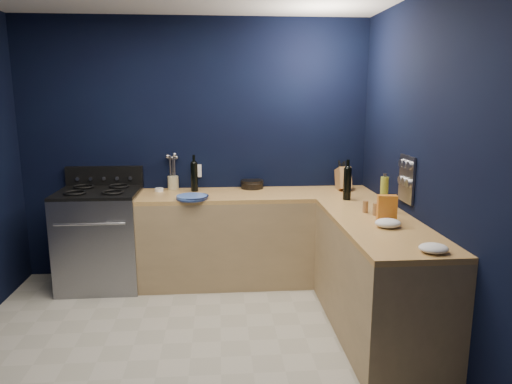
{
  "coord_description": "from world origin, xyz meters",
  "views": [
    {
      "loc": [
        0.23,
        -3.09,
        1.85
      ],
      "look_at": [
        0.55,
        1.0,
        1.0
      ],
      "focal_mm": 33.19,
      "sensor_mm": 36.0,
      "label": 1
    }
  ],
  "objects": [
    {
      "name": "utensil_crock",
      "position": [
        -0.24,
        1.69,
        0.97
      ],
      "size": [
        0.14,
        0.14,
        0.14
      ],
      "primitive_type": "cylinder",
      "rotation": [
        0.0,
        0.0,
        0.33
      ],
      "color": "beige",
      "rests_on": "top_back"
    },
    {
      "name": "wine_bottle_back",
      "position": [
        -0.02,
        1.57,
        1.04
      ],
      "size": [
        0.09,
        0.09,
        0.29
      ],
      "primitive_type": "cylinder",
      "rotation": [
        0.0,
        0.0,
        -0.34
      ],
      "color": "black",
      "rests_on": "top_back"
    },
    {
      "name": "oil_bottle",
      "position": [
        1.59,
        0.65,
        1.04
      ],
      "size": [
        0.08,
        0.08,
        0.28
      ],
      "primitive_type": "cylinder",
      "rotation": [
        0.0,
        0.0,
        -0.21
      ],
      "color": "#A5AF30",
      "rests_on": "top_right"
    },
    {
      "name": "cab_right",
      "position": [
        1.44,
        0.29,
        0.43
      ],
      "size": [
        0.63,
        1.67,
        0.86
      ],
      "primitive_type": "cube",
      "color": "#9E8259",
      "rests_on": "floor"
    },
    {
      "name": "wall_outlet",
      "position": [
        0.0,
        1.74,
        1.08
      ],
      "size": [
        0.09,
        0.02,
        0.13
      ],
      "primitive_type": "cube",
      "color": "white",
      "rests_on": "wall_back"
    },
    {
      "name": "wall_right",
      "position": [
        1.76,
        0.0,
        1.3
      ],
      "size": [
        0.02,
        3.5,
        2.6
      ],
      "primitive_type": "cube",
      "color": "black",
      "rests_on": "ground"
    },
    {
      "name": "gas_range",
      "position": [
        -0.93,
        1.42,
        0.46
      ],
      "size": [
        0.76,
        0.66,
        0.92
      ],
      "primitive_type": "cube",
      "color": "gray",
      "rests_on": "floor"
    },
    {
      "name": "spice_panel",
      "position": [
        1.74,
        0.55,
        1.18
      ],
      "size": [
        0.02,
        0.28,
        0.38
      ],
      "primitive_type": "cube",
      "color": "gray",
      "rests_on": "wall_right"
    },
    {
      "name": "lemon_basket",
      "position": [
        0.56,
        1.67,
        0.94
      ],
      "size": [
        0.26,
        0.26,
        0.09
      ],
      "primitive_type": "cylinder",
      "rotation": [
        0.0,
        0.0,
        0.16
      ],
      "color": "black",
      "rests_on": "top_back"
    },
    {
      "name": "top_right",
      "position": [
        1.44,
        0.29,
        0.88
      ],
      "size": [
        0.63,
        1.67,
        0.04
      ],
      "primitive_type": "cube",
      "color": "olive",
      "rests_on": "cab_right"
    },
    {
      "name": "wall_back",
      "position": [
        0.0,
        1.76,
        1.3
      ],
      "size": [
        3.5,
        0.02,
        2.6
      ],
      "primitive_type": "cube",
      "color": "black",
      "rests_on": "ground"
    },
    {
      "name": "wall_front",
      "position": [
        0.0,
        -1.76,
        1.3
      ],
      "size": [
        3.5,
        0.02,
        2.6
      ],
      "primitive_type": "cube",
      "color": "black",
      "rests_on": "ground"
    },
    {
      "name": "cab_back",
      "position": [
        0.6,
        1.44,
        0.43
      ],
      "size": [
        2.3,
        0.63,
        0.86
      ],
      "primitive_type": "cube",
      "color": "#9E8259",
      "rests_on": "floor"
    },
    {
      "name": "top_back",
      "position": [
        0.6,
        1.44,
        0.88
      ],
      "size": [
        2.3,
        0.63,
        0.04
      ],
      "primitive_type": "cube",
      "color": "olive",
      "rests_on": "cab_back"
    },
    {
      "name": "ramekin",
      "position": [
        -0.37,
        1.59,
        0.92
      ],
      "size": [
        0.1,
        0.1,
        0.03
      ],
      "primitive_type": "cylinder",
      "rotation": [
        0.0,
        0.0,
        -0.18
      ],
      "color": "white",
      "rests_on": "top_back"
    },
    {
      "name": "towel_end",
      "position": [
        1.53,
        -0.43,
        0.93
      ],
      "size": [
        0.22,
        0.2,
        0.05
      ],
      "primitive_type": "ellipsoid",
      "rotation": [
        0.0,
        0.0,
        -0.25
      ],
      "color": "white",
      "rests_on": "top_right"
    },
    {
      "name": "spice_jar_far",
      "position": [
        1.47,
        0.49,
        0.95
      ],
      "size": [
        0.06,
        0.06,
        0.1
      ],
      "primitive_type": "cylinder",
      "rotation": [
        0.0,
        0.0,
        -0.19
      ],
      "color": "olive",
      "rests_on": "top_right"
    },
    {
      "name": "knife_block",
      "position": [
        1.48,
        1.54,
        1.01
      ],
      "size": [
        0.12,
        0.26,
        0.27
      ],
      "primitive_type": "cube",
      "rotation": [
        -0.31,
        0.0,
        0.01
      ],
      "color": "olive",
      "rests_on": "top_back"
    },
    {
      "name": "crouton_bag",
      "position": [
        1.48,
        0.28,
        1.0
      ],
      "size": [
        0.15,
        0.09,
        0.21
      ],
      "primitive_type": "cube",
      "rotation": [
        0.0,
        0.0,
        -0.15
      ],
      "color": "red",
      "rests_on": "top_right"
    },
    {
      "name": "spice_jar_near",
      "position": [
        1.42,
        0.59,
        0.95
      ],
      "size": [
        0.06,
        0.06,
        0.1
      ],
      "primitive_type": "cylinder",
      "rotation": [
        0.0,
        0.0,
        0.31
      ],
      "color": "olive",
      "rests_on": "top_right"
    },
    {
      "name": "wine_bottle_right",
      "position": [
        1.39,
        1.07,
        1.05
      ],
      "size": [
        0.08,
        0.08,
        0.29
      ],
      "primitive_type": "cylinder",
      "rotation": [
        0.0,
        0.0,
        0.13
      ],
      "color": "black",
      "rests_on": "top_right"
    },
    {
      "name": "plate_stack",
      "position": [
        -0.03,
        1.2,
        0.92
      ],
      "size": [
        0.32,
        0.32,
        0.04
      ],
      "primitive_type": "cylinder",
      "rotation": [
        0.0,
        0.0,
        -0.13
      ],
      "color": "#3D69B0",
      "rests_on": "top_back"
    },
    {
      "name": "oven_door",
      "position": [
        -0.93,
        1.1,
        0.45
      ],
      "size": [
        0.59,
        0.02,
        0.42
      ],
      "primitive_type": "cube",
      "color": "black",
      "rests_on": "gas_range"
    },
    {
      "name": "towel_front",
      "position": [
        1.44,
        0.14,
        0.93
      ],
      "size": [
        0.2,
        0.18,
        0.07
      ],
      "primitive_type": "ellipsoid",
      "rotation": [
        0.0,
        0.0,
        0.08
      ],
      "color": "white",
      "rests_on": "top_right"
    },
    {
      "name": "cooktop",
      "position": [
        -0.93,
        1.42,
        0.94
      ],
      "size": [
        0.76,
        0.66,
        0.03
      ],
      "primitive_type": "cube",
      "color": "black",
      "rests_on": "gas_range"
    },
    {
      "name": "backguard",
      "position": [
        -0.93,
        1.72,
        1.04
      ],
      "size": [
        0.76,
        0.06,
        0.2
      ],
      "primitive_type": "cube",
      "color": "black",
      "rests_on": "gas_range"
    },
    {
      "name": "floor",
      "position": [
        0.0,
        0.0,
        -0.01
      ],
      "size": [
        3.5,
        3.5,
        0.02
      ],
      "primitive_type": "cube",
      "color": "#A9A494",
      "rests_on": "ground"
    }
  ]
}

